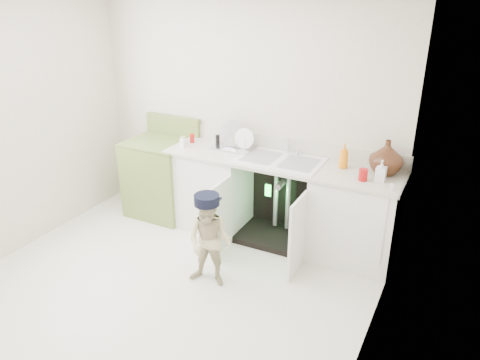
# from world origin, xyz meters

# --- Properties ---
(ground) EXTENTS (3.50, 3.50, 0.00)m
(ground) POSITION_xyz_m (0.00, 0.00, 0.00)
(ground) COLOR beige
(ground) RESTS_ON ground
(room_shell) EXTENTS (6.00, 5.50, 1.26)m
(room_shell) POSITION_xyz_m (0.00, 0.00, 1.25)
(room_shell) COLOR beige
(room_shell) RESTS_ON ground
(counter_run) EXTENTS (2.44, 1.02, 1.22)m
(counter_run) POSITION_xyz_m (0.58, 1.21, 0.47)
(counter_run) COLOR white
(counter_run) RESTS_ON ground
(avocado_stove) EXTENTS (0.72, 0.65, 1.11)m
(avocado_stove) POSITION_xyz_m (-0.91, 1.18, 0.46)
(avocado_stove) COLOR olive
(avocado_stove) RESTS_ON ground
(repair_worker) EXTENTS (0.53, 0.86, 0.88)m
(repair_worker) POSITION_xyz_m (0.31, 0.20, 0.45)
(repair_worker) COLOR beige
(repair_worker) RESTS_ON ground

